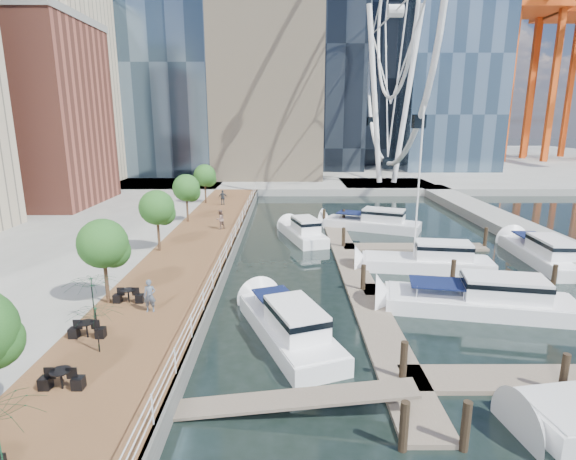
{
  "coord_description": "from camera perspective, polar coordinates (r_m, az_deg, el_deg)",
  "views": [
    {
      "loc": [
        -1.8,
        -18.58,
        10.53
      ],
      "look_at": [
        -1.7,
        12.27,
        3.0
      ],
      "focal_mm": 28.0,
      "sensor_mm": 36.0,
      "label": 1
    }
  ],
  "objects": [
    {
      "name": "pier",
      "position": [
        73.02,
        12.38,
        5.5
      ],
      "size": [
        14.0,
        12.0,
        1.0
      ],
      "primitive_type": "cube",
      "color": "gray",
      "rests_on": "ground"
    },
    {
      "name": "ferris_wheel",
      "position": [
        73.95,
        13.49,
        25.37
      ],
      "size": [
        5.8,
        45.6,
        47.8
      ],
      "color": "white",
      "rests_on": "ground"
    },
    {
      "name": "boardwalk",
      "position": [
        35.78,
        -11.79,
        -2.86
      ],
      "size": [
        6.0,
        60.0,
        1.0
      ],
      "primitive_type": "cube",
      "color": "brown",
      "rests_on": "ground"
    },
    {
      "name": "pedestrian_mid",
      "position": [
        40.9,
        -8.61,
        1.35
      ],
      "size": [
        1.08,
        1.08,
        1.77
      ],
      "primitive_type": "imported",
      "rotation": [
        0.0,
        0.0,
        -2.34
      ],
      "color": "#7E6157",
      "rests_on": "boardwalk"
    },
    {
      "name": "cafe_tables",
      "position": [
        20.81,
        -25.36,
        -13.82
      ],
      "size": [
        2.5,
        13.7,
        0.74
      ],
      "color": "black",
      "rests_on": "ground"
    },
    {
      "name": "street_trees",
      "position": [
        34.54,
        -16.33,
        2.75
      ],
      "size": [
        2.6,
        42.6,
        4.6
      ],
      "color": "#3F2B1C",
      "rests_on": "ground"
    },
    {
      "name": "pedestrian_far",
      "position": [
        52.69,
        -8.27,
        4.1
      ],
      "size": [
        1.04,
        0.5,
        1.73
      ],
      "primitive_type": "imported",
      "rotation": [
        0.0,
        0.0,
        3.22
      ],
      "color": "#343B42",
      "rests_on": "boardwalk"
    },
    {
      "name": "yacht_foreground",
      "position": [
        28.04,
        22.96,
        -9.49
      ],
      "size": [
        11.71,
        5.18,
        2.15
      ],
      "primitive_type": null,
      "rotation": [
        0.0,
        0.0,
        1.38
      ],
      "color": "white",
      "rests_on": "ground"
    },
    {
      "name": "cafe_seating",
      "position": [
        19.59,
        -26.16,
        -13.09
      ],
      "size": [
        4.37,
        12.7,
        2.42
      ],
      "color": "#103C23",
      "rests_on": "ground"
    },
    {
      "name": "ground",
      "position": [
        21.43,
        4.84,
        -15.76
      ],
      "size": [
        520.0,
        520.0,
        0.0
      ],
      "primitive_type": "plane",
      "color": "black",
      "rests_on": "ground"
    },
    {
      "name": "port_cranes",
      "position": [
        134.05,
        32.39,
        15.72
      ],
      "size": [
        40.0,
        52.0,
        38.0
      ],
      "color": "#D84C14",
      "rests_on": "ground"
    },
    {
      "name": "railing",
      "position": [
        35.03,
        -7.22,
        -1.29
      ],
      "size": [
        0.1,
        60.0,
        1.05
      ],
      "primitive_type": null,
      "color": "white",
      "rests_on": "boardwalk"
    },
    {
      "name": "land_far",
      "position": [
        121.01,
        0.69,
        8.95
      ],
      "size": [
        200.0,
        114.0,
        1.0
      ],
      "primitive_type": "cube",
      "color": "gray",
      "rests_on": "ground"
    },
    {
      "name": "breakwater",
      "position": [
        45.44,
        28.5,
        -0.73
      ],
      "size": [
        4.0,
        60.0,
        1.0
      ],
      "primitive_type": "cube",
      "color": "gray",
      "rests_on": "ground"
    },
    {
      "name": "pedestrian_near",
      "position": [
        24.14,
        -17.16,
        -7.99
      ],
      "size": [
        0.66,
        0.47,
        1.7
      ],
      "primitive_type": "imported",
      "rotation": [
        0.0,
        0.0,
        0.1
      ],
      "color": "#495462",
      "rests_on": "boardwalk"
    },
    {
      "name": "floating_docks",
      "position": [
        31.81,
        17.79,
        -5.36
      ],
      "size": [
        16.0,
        34.0,
        2.6
      ],
      "color": "#6D6051",
      "rests_on": "ground"
    },
    {
      "name": "seawall",
      "position": [
        35.3,
        -7.01,
        -2.9
      ],
      "size": [
        0.25,
        60.0,
        1.0
      ],
      "primitive_type": "cube",
      "color": "#595954",
      "rests_on": "ground"
    },
    {
      "name": "moored_yachts",
      "position": [
        33.62,
        16.54,
        -5.13
      ],
      "size": [
        24.08,
        34.79,
        11.5
      ],
      "color": "white",
      "rests_on": "ground"
    }
  ]
}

